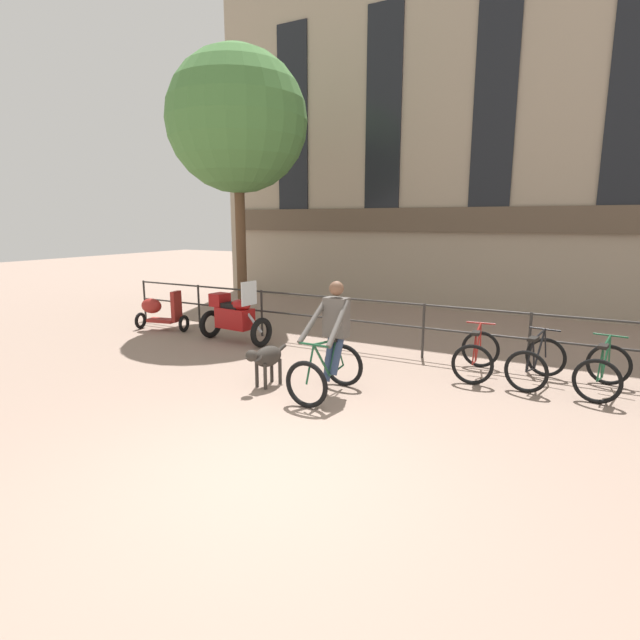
{
  "coord_description": "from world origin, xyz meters",
  "views": [
    {
      "loc": [
        2.78,
        -3.83,
        2.58
      ],
      "look_at": [
        -0.94,
        2.86,
        1.05
      ],
      "focal_mm": 28.0,
      "sensor_mm": 36.0,
      "label": 1
    }
  ],
  "objects_px": {
    "dog": "(266,358)",
    "parked_scooter": "(160,311)",
    "parked_motorcycle": "(234,317)",
    "parked_bicycle_near_lamp": "(477,355)",
    "parked_bicycle_mid_right": "(603,371)",
    "cyclist_with_bike": "(331,345)",
    "parked_bicycle_mid_left": "(536,362)"
  },
  "relations": [
    {
      "from": "cyclist_with_bike",
      "to": "parked_scooter",
      "type": "height_order",
      "value": "cyclist_with_bike"
    },
    {
      "from": "cyclist_with_bike",
      "to": "parked_bicycle_near_lamp",
      "type": "distance_m",
      "value": 2.67
    },
    {
      "from": "cyclist_with_bike",
      "to": "parked_scooter",
      "type": "bearing_deg",
      "value": 162.28
    },
    {
      "from": "dog",
      "to": "parked_scooter",
      "type": "distance_m",
      "value": 5.08
    },
    {
      "from": "parked_motorcycle",
      "to": "parked_scooter",
      "type": "xyz_separation_m",
      "value": [
        -2.31,
        0.08,
        -0.1
      ]
    },
    {
      "from": "parked_bicycle_mid_right",
      "to": "parked_scooter",
      "type": "bearing_deg",
      "value": 8.75
    },
    {
      "from": "dog",
      "to": "parked_bicycle_mid_right",
      "type": "height_order",
      "value": "parked_bicycle_mid_right"
    },
    {
      "from": "parked_bicycle_near_lamp",
      "to": "parked_bicycle_mid_right",
      "type": "bearing_deg",
      "value": 175.18
    },
    {
      "from": "parked_motorcycle",
      "to": "parked_bicycle_near_lamp",
      "type": "xyz_separation_m",
      "value": [
        5.06,
        0.11,
        -0.2
      ]
    },
    {
      "from": "parked_bicycle_mid_right",
      "to": "dog",
      "type": "bearing_deg",
      "value": 33.81
    },
    {
      "from": "parked_bicycle_mid_left",
      "to": "parked_scooter",
      "type": "distance_m",
      "value": 8.3
    },
    {
      "from": "parked_motorcycle",
      "to": "parked_bicycle_mid_left",
      "type": "relative_size",
      "value": 1.38
    },
    {
      "from": "cyclist_with_bike",
      "to": "parked_motorcycle",
      "type": "height_order",
      "value": "cyclist_with_bike"
    },
    {
      "from": "dog",
      "to": "parked_bicycle_mid_left",
      "type": "bearing_deg",
      "value": 38.71
    },
    {
      "from": "dog",
      "to": "parked_motorcycle",
      "type": "height_order",
      "value": "parked_motorcycle"
    },
    {
      "from": "parked_motorcycle",
      "to": "parked_bicycle_mid_right",
      "type": "height_order",
      "value": "parked_motorcycle"
    },
    {
      "from": "parked_bicycle_mid_left",
      "to": "parked_bicycle_mid_right",
      "type": "distance_m",
      "value": 0.93
    },
    {
      "from": "parked_motorcycle",
      "to": "parked_bicycle_near_lamp",
      "type": "bearing_deg",
      "value": -83.27
    },
    {
      "from": "dog",
      "to": "parked_bicycle_mid_right",
      "type": "xyz_separation_m",
      "value": [
        4.63,
        2.19,
        -0.11
      ]
    },
    {
      "from": "parked_bicycle_mid_right",
      "to": "parked_bicycle_near_lamp",
      "type": "bearing_deg",
      "value": 8.56
    },
    {
      "from": "parked_bicycle_mid_left",
      "to": "parked_scooter",
      "type": "xyz_separation_m",
      "value": [
        -8.3,
        -0.03,
        0.1
      ]
    },
    {
      "from": "parked_bicycle_mid_left",
      "to": "parked_bicycle_mid_right",
      "type": "bearing_deg",
      "value": -170.1
    },
    {
      "from": "parked_bicycle_mid_right",
      "to": "parked_scooter",
      "type": "xyz_separation_m",
      "value": [
        -9.24,
        -0.03,
        0.1
      ]
    },
    {
      "from": "cyclist_with_bike",
      "to": "parked_bicycle_mid_right",
      "type": "height_order",
      "value": "cyclist_with_bike"
    },
    {
      "from": "parked_bicycle_mid_left",
      "to": "dog",
      "type": "bearing_deg",
      "value": 40.47
    },
    {
      "from": "cyclist_with_bike",
      "to": "dog",
      "type": "height_order",
      "value": "cyclist_with_bike"
    },
    {
      "from": "cyclist_with_bike",
      "to": "parked_bicycle_mid_right",
      "type": "distance_m",
      "value": 4.13
    },
    {
      "from": "dog",
      "to": "parked_bicycle_mid_left",
      "type": "distance_m",
      "value": 4.3
    },
    {
      "from": "dog",
      "to": "parked_bicycle_near_lamp",
      "type": "height_order",
      "value": "parked_bicycle_near_lamp"
    },
    {
      "from": "parked_bicycle_mid_left",
      "to": "parked_scooter",
      "type": "height_order",
      "value": "parked_scooter"
    },
    {
      "from": "parked_bicycle_near_lamp",
      "to": "parked_scooter",
      "type": "relative_size",
      "value": 0.87
    },
    {
      "from": "parked_bicycle_near_lamp",
      "to": "parked_scooter",
      "type": "distance_m",
      "value": 7.37
    }
  ]
}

